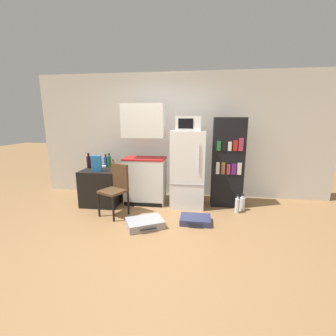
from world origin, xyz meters
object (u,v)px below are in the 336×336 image
Objects in this scene: bottle_green_tall at (109,161)px; suitcase_large_flat at (145,223)px; water_bottle_middle at (242,204)px; refrigerator at (188,169)px; water_bottle_front at (237,205)px; bottle_blue_soda at (106,161)px; kitchen_hutch at (145,160)px; suitcase_small_flat at (195,220)px; side_table at (103,186)px; bottle_amber_beer at (113,165)px; cereal_box at (96,164)px; bookshelf at (228,163)px; chair at (116,185)px; bowl at (103,167)px; bottle_wine_dark at (89,162)px; microwave at (189,123)px.

suitcase_large_flat is at bearing -48.92° from bottle_green_tall.
water_bottle_middle is at bearing -5.98° from bottle_green_tall.
refrigerator is 4.29× the size of water_bottle_front.
bottle_blue_soda is 0.72× the size of water_bottle_front.
kitchen_hutch is 1.58m from suitcase_small_flat.
bottle_blue_soda reaches higher than side_table.
bottle_green_tall reaches higher than bottle_amber_beer.
cereal_box is 1.56m from suitcase_large_flat.
suitcase_small_flat is at bearing -123.34° from bookshelf.
refrigerator is at bearing 50.76° from chair.
bookshelf is at bearing 1.66° from bowl.
bowl is 0.15× the size of chair.
bottle_wine_dark is at bearing 169.84° from chair.
water_bottle_front is (1.80, -0.30, -0.76)m from kitchen_hutch.
refrigerator is at bearing -171.07° from bookshelf.
kitchen_hutch reaches higher than water_bottle_middle.
microwave is 1.97m from suitcase_large_flat.
bottle_wine_dark is (-2.03, -0.03, -0.78)m from microwave.
suitcase_large_flat is at bearing -151.71° from water_bottle_middle.
suitcase_large_flat is (-0.63, -1.03, -1.56)m from microwave.
bottle_green_tall is 0.91× the size of bottle_wine_dark.
microwave reaches higher than refrigerator.
microwave is 1.71m from bottle_amber_beer.
bottle_green_tall is 0.41× the size of suitcase_large_flat.
bookshelf is at bearing -1.47° from bottle_blue_soda.
cereal_box is (-1.74, -0.28, -0.76)m from microwave.
microwave reaches higher than chair.
refrigerator reaches higher than suitcase_large_flat.
water_bottle_front is at bearing -15.39° from microwave.
bowl is at bearing -93.61° from bottle_blue_soda.
side_table is 0.54m from bottle_green_tall.
side_table is at bearing 111.92° from suitcase_large_flat.
bookshelf reaches higher than suitcase_small_flat.
bookshelf is at bearing 2.82° from kitchen_hutch.
refrigerator is at bearing 164.52° from water_bottle_front.
side_table is 0.38× the size of kitchen_hutch.
bottle_green_tall is 2.20m from suitcase_small_flat.
bookshelf is 0.83m from water_bottle_front.
bookshelf reaches higher than bottle_green_tall.
bottle_green_tall reaches higher than bowl.
bottle_blue_soda reaches higher than chair.
bottle_blue_soda is at bearing 137.07° from bottle_amber_beer.
kitchen_hutch reaches higher than refrigerator.
bookshelf is at bearing 4.31° from bottle_amber_beer.
bottle_blue_soda is 0.84× the size of cereal_box.
chair reaches higher than suitcase_large_flat.
bottle_blue_soda is 0.97m from chair.
bottle_green_tall reaches higher than water_bottle_middle.
refrigerator is 2.94× the size of suitcase_small_flat.
kitchen_hutch reaches higher than water_bottle_front.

